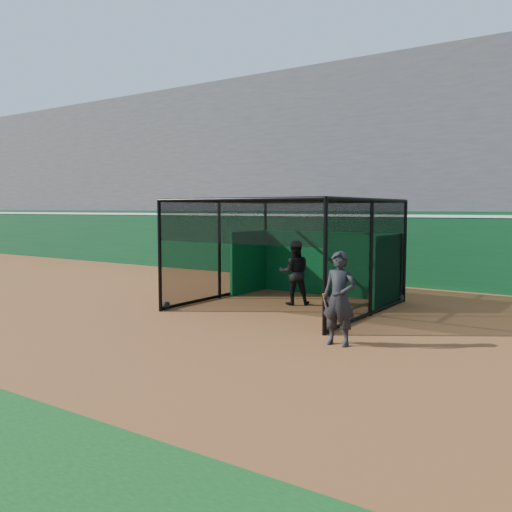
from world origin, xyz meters
The scene contains 6 objects.
ground centered at (0.00, 0.00, 0.00)m, with size 120.00×120.00×0.00m, color brown.
outfield_wall centered at (0.00, 8.50, 1.29)m, with size 50.00×0.50×2.50m.
grandstand centered at (0.00, 12.27, 4.48)m, with size 50.00×7.85×8.95m.
batting_cage centered at (0.60, 3.06, 1.39)m, with size 4.70×4.95×2.80m.
batter centered at (0.60, 3.37, 0.87)m, with size 0.84×0.66×1.73m, color black.
on_deck_player centered at (3.51, 0.03, 0.89)m, with size 0.67×0.45×1.79m.
Camera 1 is at (7.86, -9.22, 2.58)m, focal length 38.00 mm.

